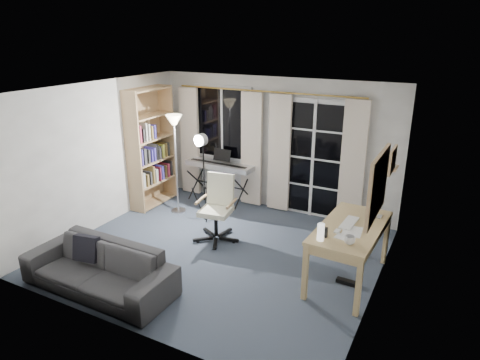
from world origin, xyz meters
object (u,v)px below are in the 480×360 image
(torchiere_lamp, at_px, (175,135))
(sofa, at_px, (98,262))
(mug, at_px, (350,239))
(keyboard_piano, at_px, (219,166))
(studio_light, at_px, (202,150))
(office_chair, at_px, (219,201))
(monitor, at_px, (376,195))
(desk, at_px, (351,233))
(bookshelf, at_px, (149,151))

(torchiere_lamp, distance_m, sofa, 2.78)
(torchiere_lamp, relative_size, mug, 13.87)
(torchiere_lamp, relative_size, keyboard_piano, 1.33)
(studio_light, distance_m, sofa, 2.57)
(office_chair, distance_m, monitor, 2.39)
(monitor, bearing_deg, mug, -93.10)
(studio_light, bearing_deg, monitor, 0.78)
(mug, relative_size, sofa, 0.06)
(keyboard_piano, height_order, desk, keyboard_piano)
(monitor, height_order, mug, monitor)
(keyboard_piano, bearing_deg, studio_light, -77.96)
(desk, xyz_separation_m, mug, (0.10, -0.50, 0.16))
(torchiere_lamp, relative_size, studio_light, 1.13)
(mug, bearing_deg, studio_light, 156.25)
(monitor, distance_m, mug, 0.98)
(bookshelf, distance_m, keyboard_piano, 1.34)
(desk, bearing_deg, torchiere_lamp, 168.63)
(keyboard_piano, distance_m, studio_light, 0.99)
(desk, bearing_deg, mug, -76.00)
(office_chair, xyz_separation_m, sofa, (-0.61, -1.98, -0.22))
(desk, bearing_deg, office_chair, 174.80)
(desk, relative_size, monitor, 2.65)
(studio_light, height_order, sofa, studio_light)
(sofa, bearing_deg, mug, 22.94)
(desk, bearing_deg, sofa, -145.78)
(office_chair, bearing_deg, monitor, -4.70)
(torchiere_lamp, xyz_separation_m, monitor, (3.51, -0.38, -0.35))
(bookshelf, distance_m, desk, 4.13)
(bookshelf, distance_m, studio_light, 1.33)
(studio_light, bearing_deg, keyboard_piano, 106.65)
(office_chair, bearing_deg, desk, -16.36)
(monitor, xyz_separation_m, mug, (-0.10, -0.95, -0.23))
(monitor, bearing_deg, keyboard_piano, 162.72)
(keyboard_piano, bearing_deg, mug, -33.03)
(office_chair, height_order, monitor, monitor)
(bookshelf, xyz_separation_m, torchiere_lamp, (0.69, -0.11, 0.40))
(studio_light, bearing_deg, office_chair, -31.13)
(bookshelf, relative_size, studio_light, 1.39)
(torchiere_lamp, height_order, desk, torchiere_lamp)
(keyboard_piano, bearing_deg, bookshelf, -149.88)
(desk, height_order, monitor, monitor)
(studio_light, relative_size, desk, 1.05)
(desk, distance_m, sofa, 3.23)
(office_chair, xyz_separation_m, monitor, (2.34, 0.15, 0.47))
(keyboard_piano, xyz_separation_m, office_chair, (0.72, -1.26, -0.12))
(monitor, relative_size, mug, 4.40)
(studio_light, distance_m, monitor, 2.93)
(bookshelf, xyz_separation_m, keyboard_piano, (1.15, 0.62, -0.31))
(bookshelf, height_order, desk, bookshelf)
(studio_light, bearing_deg, mug, -17.33)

